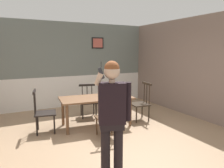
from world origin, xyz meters
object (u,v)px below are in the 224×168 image
Objects in this scene: person_figure at (112,112)px; chair_at_table_head at (88,101)px; dining_table at (96,101)px; chair_opposite_corner at (43,112)px; chair_by_doorway at (141,103)px; chair_near_window at (107,118)px.

chair_at_table_head is at bearing -84.60° from person_figure.
chair_opposite_corner is at bearing 173.81° from dining_table.
chair_opposite_corner is (-1.28, 0.14, -0.17)m from dining_table.
chair_by_doorway is 2.57m from chair_opposite_corner.
chair_by_doorway is 1.53m from chair_at_table_head.
chair_at_table_head is 0.53× the size of person_figure.
person_figure reaches higher than chair_opposite_corner.
person_figure is (-0.67, -2.19, 0.37)m from dining_table.
chair_opposite_corner is (-1.19, 0.96, 0.03)m from chair_near_window.
chair_near_window is 1.60m from person_figure.
chair_by_doorway is at bearing -6.05° from dining_table.
chair_near_window is 1.65m from chair_at_table_head.
chair_opposite_corner is 0.57× the size of person_figure.
chair_by_doorway is at bearing 95.16° from chair_opposite_corner.
chair_by_doorway is (1.37, 0.68, 0.03)m from chair_near_window.
dining_table is 2.01× the size of chair_at_table_head.
chair_by_doorway reaches higher than dining_table.
chair_by_doorway reaches higher than chair_opposite_corner.
dining_table is at bearing -87.46° from person_figure.
chair_opposite_corner is (-2.56, 0.27, 0.00)m from chair_by_doorway.
chair_near_window is at bearing -93.57° from person_figure.
chair_near_window is 0.97× the size of chair_at_table_head.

